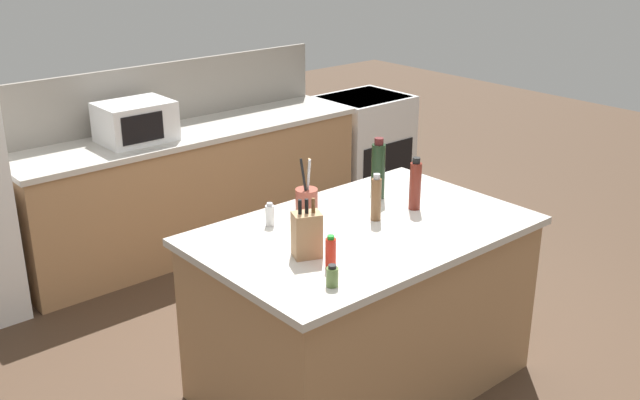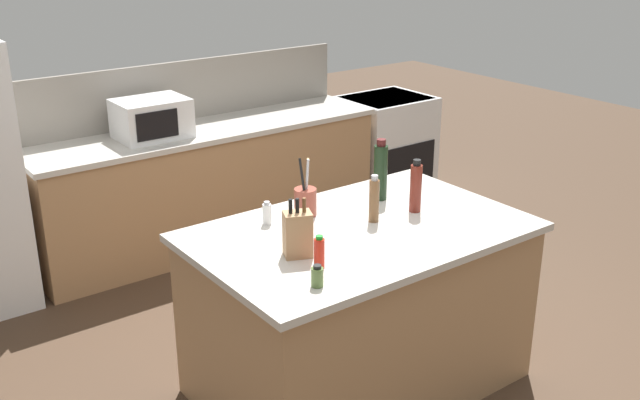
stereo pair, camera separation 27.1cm
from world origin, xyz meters
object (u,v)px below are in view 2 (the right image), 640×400
Objects in this scene: range_oven at (385,146)px; salt_shaker at (267,213)px; hot_sauce_bottle at (319,253)px; pepper_grinder at (374,200)px; utensil_crock at (305,201)px; vinegar_bottle at (416,187)px; spice_jar_oregano at (317,276)px; knife_block at (298,234)px; microwave at (152,118)px; wine_bottle at (380,171)px.

salt_shaker reaches higher than range_oven.
pepper_grinder is at bearing 26.13° from hot_sauce_bottle.
pepper_grinder reaches higher than hot_sauce_bottle.
utensil_crock is 0.60m from vinegar_bottle.
spice_jar_oregano is at bearing -136.00° from range_oven.
pepper_grinder is at bearing 33.99° from knife_block.
knife_block is 1.13× the size of pepper_grinder.
pepper_grinder is at bearing -50.34° from utensil_crock.
knife_block reaches higher than pepper_grinder.
vinegar_bottle is 2.91× the size of spice_jar_oregano.
range_oven is 2.33m from microwave.
wine_bottle is at bearing 35.16° from spice_jar_oregano.
spice_jar_oregano is 0.75m from salt_shaker.
knife_block reaches higher than microwave.
knife_block is 2.86× the size of spice_jar_oregano.
hot_sauce_bottle is at bearing -97.08° from microwave.
utensil_crock is 2.57× the size of salt_shaker.
pepper_grinder is at bearing -33.03° from salt_shaker.
wine_bottle reaches higher than hot_sauce_bottle.
knife_block reaches higher than hot_sauce_bottle.
range_oven is 2.69m from wine_bottle.
salt_shaker is at bearing 175.34° from utensil_crock.
spice_jar_oregano is (-0.11, -0.31, -0.07)m from knife_block.
wine_bottle is 0.34m from pepper_grinder.
hot_sauce_bottle is at bearing -136.34° from range_oven.
pepper_grinder is 0.56m from salt_shaker.
salt_shaker is (-0.74, 0.33, -0.08)m from vinegar_bottle.
wine_bottle is 3.48× the size of spice_jar_oregano.
pepper_grinder reaches higher than salt_shaker.
wine_bottle is at bearing -75.50° from microwave.
vinegar_bottle is at bearing -23.90° from salt_shaker.
hot_sauce_bottle is 1.29× the size of salt_shaker.
microwave is 1.95× the size of pepper_grinder.
microwave is 4.04× the size of salt_shaker.
spice_jar_oregano is at bearing -144.84° from wine_bottle.
utensil_crock is (-2.23, -1.88, 0.56)m from range_oven.
spice_jar_oregano is (-0.42, -2.58, -0.09)m from microwave.
knife_block is (-2.56, -2.27, 0.59)m from range_oven.
knife_block is at bearing 91.26° from hot_sauce_bottle.
spice_jar_oregano is (-0.67, -0.41, -0.07)m from pepper_grinder.
vinegar_bottle is 1.03m from spice_jar_oregano.
knife_block is at bearing -138.39° from range_oven.
knife_block is 0.17m from hot_sauce_bottle.
utensil_crock is 0.65m from hot_sauce_bottle.
range_oven is 3.12× the size of vinegar_bottle.
wine_bottle is at bearing 32.24° from hot_sauce_bottle.
spice_jar_oregano is at bearing -148.42° from pepper_grinder.
spice_jar_oregano is at bearing -99.19° from microwave.
range_oven is 2.60× the size of wine_bottle.
microwave is 2.29m from knife_block.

